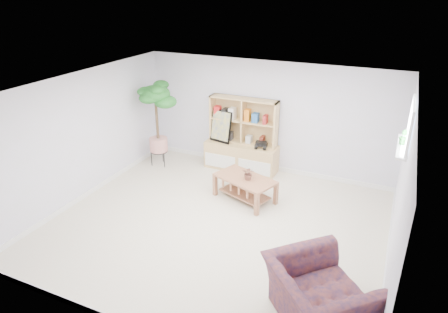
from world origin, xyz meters
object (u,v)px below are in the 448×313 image
at_px(armchair, 320,293).
at_px(coffee_table, 245,189).
at_px(storage_unit, 242,135).
at_px(floor_tree, 157,125).

bearing_deg(armchair, coffee_table, -5.38).
relative_size(storage_unit, floor_tree, 0.84).
height_order(floor_tree, armchair, floor_tree).
height_order(coffee_table, armchair, armchair).
xyz_separation_m(floor_tree, armchair, (4.27, -3.13, -0.51)).
distance_m(storage_unit, coffee_table, 1.48).
xyz_separation_m(storage_unit, coffee_table, (0.58, -1.24, -0.57)).
distance_m(floor_tree, armchair, 5.32).
xyz_separation_m(storage_unit, armchair, (2.50, -3.69, -0.35)).
distance_m(storage_unit, floor_tree, 1.87).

